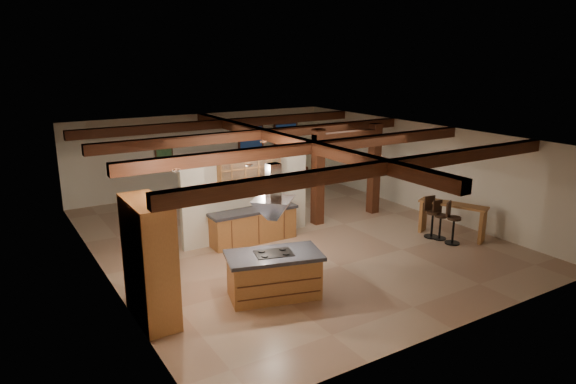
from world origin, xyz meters
The scene contains 23 objects.
ground centered at (0.00, 0.00, 0.00)m, with size 12.00×12.00×0.00m, color tan.
room_walls centered at (0.00, 0.00, 1.78)m, with size 12.00×12.00×12.00m.
ceiling_beams centered at (0.00, 0.00, 2.76)m, with size 10.00×12.00×0.28m.
timber_posts centered at (2.50, 0.50, 1.76)m, with size 2.50×0.30×2.90m.
partition_wall centered at (-1.00, 0.50, 1.10)m, with size 3.80×0.18×2.20m, color beige.
pantry_cabinet centered at (-4.67, -2.60, 1.20)m, with size 0.67×1.60×2.40m.
back_counter centered at (-1.00, 0.11, 0.48)m, with size 2.50×0.66×0.94m.
upper_display_cabinet centered at (-1.00, 0.31, 1.85)m, with size 1.80×0.36×0.95m.
range_hood centered at (-2.18, -3.03, 1.78)m, with size 1.10×1.10×1.40m.
back_windows centered at (2.80, 5.93, 1.50)m, with size 2.70×0.07×1.70m.
framed_art centered at (-1.50, 5.94, 1.70)m, with size 0.65×0.05×0.85m.
recessed_cans centered at (-2.53, -1.93, 2.87)m, with size 3.16×2.46×0.03m.
kitchen_island centered at (-2.18, -3.03, 0.50)m, with size 2.20×1.55×0.99m.
dining_table centered at (0.51, 3.21, 0.33)m, with size 1.86×1.04×0.65m, color #3F1E0F.
sofa centered at (2.84, 5.42, 0.31)m, with size 2.10×0.82×0.61m, color black.
microwave centered at (-0.10, 0.11, 1.05)m, with size 0.39×0.27×0.22m, color #B4B3B8.
bar_counter centered at (3.95, -2.46, 0.66)m, with size 1.17×1.90×0.98m.
side_table centered at (3.88, 5.30, 0.30)m, with size 0.47×0.47×0.59m, color #371A0D.
table_lamp centered at (3.88, 5.30, 0.83)m, with size 0.29×0.29×0.34m.
bar_stool_a centered at (3.53, -2.84, 0.59)m, with size 0.44×0.45×1.16m.
bar_stool_b centered at (3.53, -2.39, 0.55)m, with size 0.38×0.38×1.08m.
bar_stool_c centered at (3.45, -2.17, 0.59)m, with size 0.41×0.42×1.16m.
dining_chairs centered at (0.51, 3.21, 0.59)m, with size 1.99×1.99×1.16m.
Camera 1 is at (-7.19, -11.72, 5.02)m, focal length 32.00 mm.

